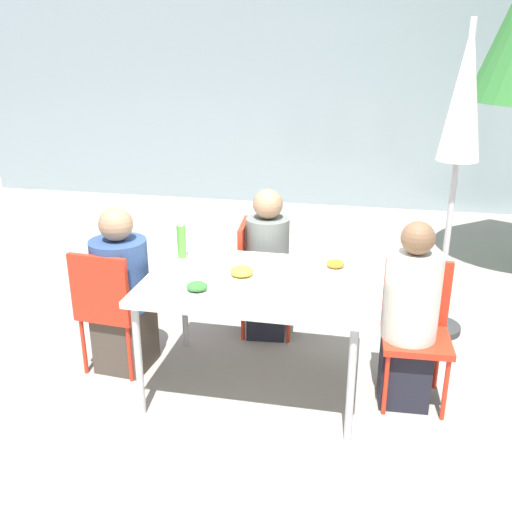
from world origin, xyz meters
TOP-DOWN VIEW (x-y plane):
  - ground_plane at (0.00, 0.00)m, footprint 24.00×24.00m
  - building_facade at (0.00, 4.70)m, footprint 10.00×0.20m
  - dining_table at (0.00, 0.00)m, footprint 1.34×0.96m
  - chair_left at (-0.98, 0.00)m, footprint 0.43×0.43m
  - person_left at (-0.92, 0.08)m, footprint 0.37×0.37m
  - chair_right at (0.97, 0.12)m, footprint 0.42×0.42m
  - person_right at (0.92, 0.04)m, footprint 0.32×0.32m
  - chair_far at (-0.15, 0.77)m, footprint 0.43×0.43m
  - person_far at (-0.06, 0.73)m, footprint 0.31×0.31m
  - closed_umbrella at (1.22, 1.04)m, footprint 0.36×0.36m
  - plate_0 at (0.46, 0.26)m, footprint 0.21×0.21m
  - plate_1 at (-0.09, 0.01)m, footprint 0.26×0.26m
  - plate_2 at (-0.29, -0.26)m, footprint 0.22×0.22m
  - bottle at (-0.56, 0.27)m, footprint 0.06×0.06m
  - drinking_cup at (0.61, 0.15)m, footprint 0.07×0.07m
  - salad_bowl at (-0.54, -0.36)m, footprint 0.16×0.16m

SIDE VIEW (x-z plane):
  - ground_plane at x=0.00m, z-range 0.00..0.00m
  - chair_left at x=-0.98m, z-range 0.07..0.94m
  - chair_right at x=0.97m, z-range 0.07..0.94m
  - chair_far at x=-0.15m, z-range 0.07..0.94m
  - person_left at x=-0.92m, z-range -0.04..1.09m
  - person_far at x=-0.06m, z-range -0.02..1.11m
  - person_right at x=0.92m, z-range -0.03..1.13m
  - dining_table at x=0.00m, z-range 0.32..1.07m
  - plate_0 at x=0.46m, z-range 0.74..0.80m
  - plate_2 at x=-0.29m, z-range 0.74..0.81m
  - salad_bowl at x=-0.54m, z-range 0.75..0.80m
  - plate_1 at x=-0.09m, z-range 0.74..0.81m
  - drinking_cup at x=0.61m, z-range 0.75..0.86m
  - bottle at x=-0.56m, z-range 0.75..0.99m
  - building_facade at x=0.00m, z-range 0.00..3.00m
  - closed_umbrella at x=1.22m, z-range 0.51..2.76m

